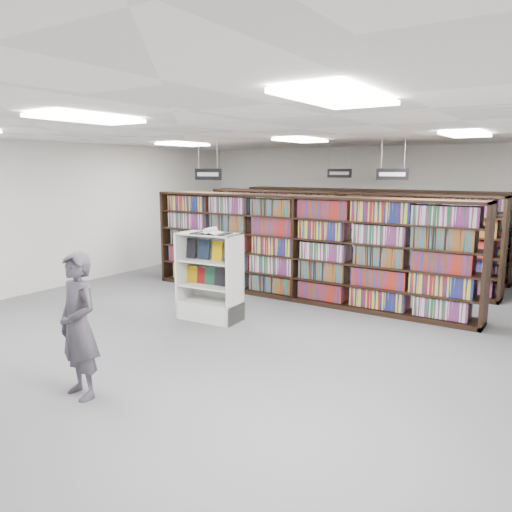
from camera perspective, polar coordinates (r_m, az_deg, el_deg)
The scene contains 18 objects.
floor at distance 8.60m, azimuth -1.53°, elevation -7.75°, with size 12.00×12.00×0.00m, color #57565C.
ceiling at distance 8.22m, azimuth -1.63°, elevation 14.02°, with size 10.00×12.00×0.10m, color white.
wall_back at distance 13.60m, azimuth 13.04°, elevation 5.38°, with size 10.00×0.10×3.20m, color silver.
wall_left at distance 11.83m, azimuth -21.96°, elevation 4.29°, with size 0.10×12.00×3.20m, color silver.
bookshelf_row_near at distance 10.03m, azimuth 4.96°, elevation 0.92°, with size 7.00×0.60×2.10m.
bookshelf_row_mid at distance 11.81m, azimuth 9.57°, elevation 2.17°, with size 7.00×0.60×2.10m.
bookshelf_row_far at distance 13.38m, azimuth 12.50°, elevation 2.96°, with size 7.00×0.60×2.10m.
aisle_sign_left at distance 9.90m, azimuth -5.50°, elevation 9.40°, with size 0.65×0.02×0.80m.
aisle_sign_right at distance 10.24m, azimuth 15.31°, elevation 9.12°, with size 0.65×0.02×0.80m.
aisle_sign_center at distance 12.83m, azimuth 9.51°, elevation 9.41°, with size 0.65×0.02×0.80m.
troffer_front_center at distance 6.01m, azimuth -18.75°, elevation 14.67°, with size 0.60×1.20×0.04m, color white.
troffer_front_right at distance 4.13m, azimuth 9.38°, elevation 17.48°, with size 0.60×1.20×0.04m, color white.
troffer_back_left at distance 11.64m, azimuth -8.32°, elevation 12.51°, with size 0.60×1.20×0.04m, color white.
troffer_back_center at distance 9.92m, azimuth 5.15°, elevation 13.04°, with size 0.60×1.20×0.04m, color white.
troffer_back_right at distance 8.91m, azimuth 22.87°, elevation 12.69°, with size 0.60×1.20×0.04m, color white.
endcap_display at distance 8.80m, azimuth -5.18°, elevation -3.99°, with size 1.13×0.62×1.53m.
open_book at distance 8.45m, azimuth -5.18°, elevation 2.75°, with size 0.68×0.46×0.13m.
shopper at distance 6.08m, azimuth -19.63°, elevation -7.50°, with size 0.62×0.41×1.70m, color #434049.
Camera 1 is at (4.67, -6.74, 2.60)m, focal length 35.00 mm.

